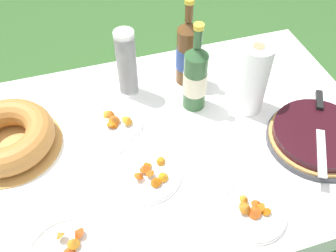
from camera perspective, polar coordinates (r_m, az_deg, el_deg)
The scene contains 13 objects.
ground_plane at distance 1.92m, azimuth -0.77°, elevation -17.31°, with size 16.00×16.00×0.00m, color #335B28.
garden_table at distance 1.33m, azimuth -1.08°, elevation -4.81°, with size 1.48×0.93×0.77m.
tablecloth at distance 1.27m, azimuth -1.12°, elevation -2.95°, with size 1.49×0.94×0.10m.
berry_tart at distance 1.34m, azimuth 21.81°, elevation -1.53°, with size 0.33×0.33×0.06m.
serving_knife at distance 1.33m, azimuth 22.19°, elevation 0.40°, with size 0.21×0.34×0.01m.
bundt_cake at distance 1.32m, azimuth -23.40°, elevation -1.52°, with size 0.34×0.34×0.10m.
cup_stack at distance 1.35m, azimuth -6.32°, elevation 9.39°, with size 0.07×0.07×0.27m.
cider_bottle_green at distance 1.30m, azimuth 4.17°, elevation 7.38°, with size 0.08×0.08×0.34m.
cider_bottle_amber at distance 1.40m, azimuth 2.94°, elevation 11.12°, with size 0.08×0.08×0.35m.
snack_plate_left at distance 1.18m, azimuth -3.41°, elevation -6.97°, with size 0.23×0.23×0.05m.
snack_plate_right at distance 1.32m, azimuth -7.98°, elevation 0.63°, with size 0.19×0.19×0.06m.
snack_plate_far at distance 1.13m, azimuth 12.83°, elevation -12.56°, with size 0.20×0.20×0.06m.
paper_towel_roll at distance 1.32m, azimuth 12.68°, elevation 7.08°, with size 0.11×0.11×0.27m.
Camera 1 is at (-0.21, -0.77, 1.75)m, focal length 40.00 mm.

